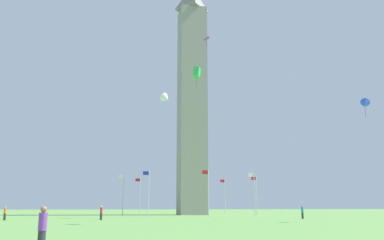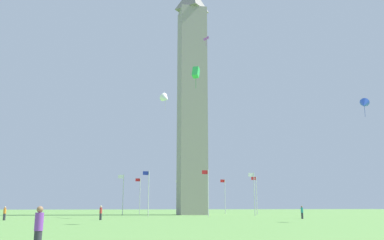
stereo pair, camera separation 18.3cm
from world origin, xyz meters
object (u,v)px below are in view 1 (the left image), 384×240
(flagpole_n, at_px, (123,192))
(person_orange_shirt, at_px, (5,213))
(kite_green_box, at_px, (197,72))
(flagpole_sw, at_px, (225,194))
(flagpole_s, at_px, (256,193))
(flagpole_w, at_px, (180,195))
(kite_purple_diamond, at_px, (206,39))
(flagpole_e, at_px, (208,190))
(person_red_shirt, at_px, (101,213))
(obelisk_monument, at_px, (192,94))
(flagpole_se, at_px, (254,192))
(kite_blue_delta, at_px, (365,104))
(flagpole_ne, at_px, (148,191))
(person_teal_shirt, at_px, (302,212))
(flagpole_nw, at_px, (140,194))
(kite_white_delta, at_px, (166,98))
(person_purple_shirt, at_px, (42,229))

(flagpole_n, distance_m, person_orange_shirt, 30.39)
(kite_green_box, bearing_deg, flagpole_sw, -109.06)
(flagpole_s, bearing_deg, flagpole_w, -45.00)
(kite_purple_diamond, bearing_deg, kite_green_box, 73.72)
(flagpole_s, bearing_deg, flagpole_e, 45.00)
(flagpole_e, distance_m, person_red_shirt, 22.36)
(obelisk_monument, xyz_separation_m, flagpole_n, (13.61, 0.00, -20.42))
(flagpole_s, relative_size, person_red_shirt, 4.38)
(obelisk_monument, height_order, person_orange_shirt, obelisk_monument)
(flagpole_n, distance_m, flagpole_s, 27.09)
(flagpole_se, relative_size, person_orange_shirt, 4.65)
(flagpole_w, relative_size, kite_green_box, 3.27)
(obelisk_monument, height_order, flagpole_se, obelisk_monument)
(person_red_shirt, xyz_separation_m, kite_blue_delta, (-29.19, 12.75, 12.29))
(flagpole_se, bearing_deg, flagpole_ne, 0.00)
(flagpole_n, distance_m, flagpole_ne, 10.37)
(flagpole_ne, bearing_deg, kite_blue_delta, 125.18)
(person_orange_shirt, height_order, kite_blue_delta, kite_blue_delta)
(flagpole_n, xyz_separation_m, flagpole_w, (-13.55, -13.55, 0.00))
(person_teal_shirt, xyz_separation_m, person_red_shirt, (26.88, -0.36, 0.01))
(flagpole_nw, height_order, kite_blue_delta, kite_blue_delta)
(flagpole_sw, bearing_deg, flagpole_w, -22.50)
(obelisk_monument, xyz_separation_m, flagpole_e, (0.06, 13.55, -20.42))
(obelisk_monument, xyz_separation_m, kite_white_delta, (8.44, 21.47, -7.00))
(kite_blue_delta, bearing_deg, obelisk_monument, -73.42)
(flagpole_ne, height_order, flagpole_se, same)
(obelisk_monument, height_order, kite_white_delta, obelisk_monument)
(flagpole_s, relative_size, flagpole_w, 1.00)
(flagpole_n, distance_m, flagpole_nw, 10.37)
(person_purple_shirt, bearing_deg, flagpole_w, 14.87)
(flagpole_nw, bearing_deg, kite_blue_delta, 113.46)
(kite_white_delta, bearing_deg, flagpole_se, -146.50)
(flagpole_ne, relative_size, person_red_shirt, 4.38)
(flagpole_se, bearing_deg, flagpole_n, -22.50)
(obelisk_monument, bearing_deg, kite_blue_delta, 106.58)
(flagpole_w, distance_m, person_red_shirt, 44.61)
(obelisk_monument, height_order, person_teal_shirt, obelisk_monument)
(flagpole_ne, height_order, kite_purple_diamond, kite_purple_diamond)
(flagpole_e, bearing_deg, person_purple_shirt, 69.50)
(flagpole_w, relative_size, kite_blue_delta, 3.47)
(flagpole_se, bearing_deg, flagpole_sw, -90.00)
(flagpole_se, bearing_deg, flagpole_w, -67.50)
(flagpole_s, bearing_deg, kite_blue_delta, 87.86)
(flagpole_w, height_order, kite_white_delta, kite_white_delta)
(flagpole_w, height_order, kite_blue_delta, kite_blue_delta)
(flagpole_s, bearing_deg, person_teal_shirt, 82.21)
(flagpole_n, distance_m, kite_white_delta, 25.84)
(flagpole_ne, xyz_separation_m, person_orange_shirt, (19.07, 16.56, -3.43))
(flagpole_nw, height_order, kite_purple_diamond, kite_purple_diamond)
(flagpole_se, height_order, flagpole_w, same)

